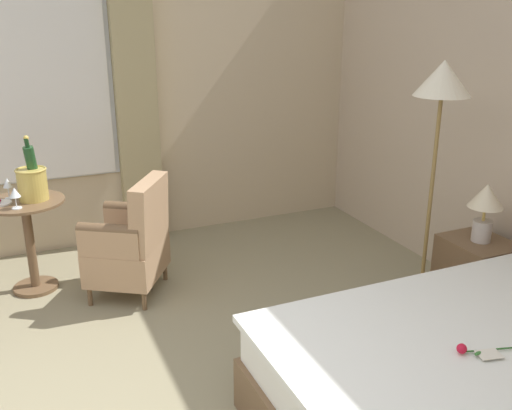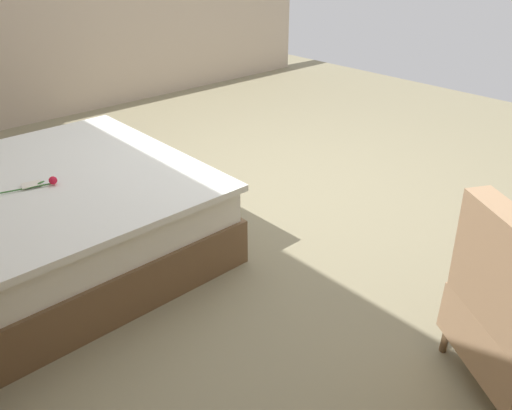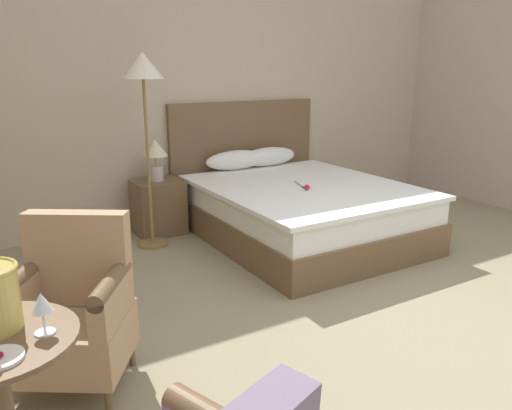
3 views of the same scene
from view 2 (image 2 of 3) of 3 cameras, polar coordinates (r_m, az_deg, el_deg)
name	(u,v)px [view 2 (image 2 of 3)]	position (r m, az deg, el deg)	size (l,w,h in m)	color
ground_plane	(289,195)	(4.04, 3.80, 1.17)	(7.80, 7.80, 0.00)	gray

